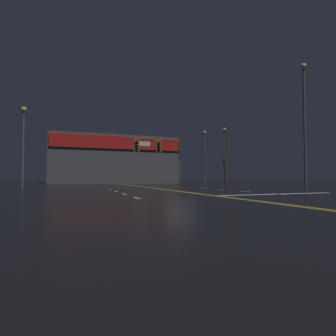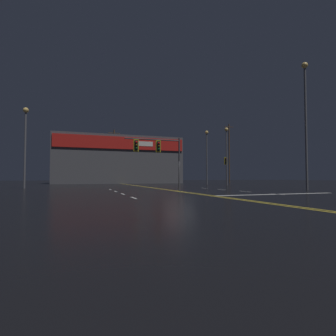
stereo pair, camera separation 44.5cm
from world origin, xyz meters
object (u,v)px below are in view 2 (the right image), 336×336
streetlight_near_left (227,148)px  streetlight_median_approach (306,110)px  traffic_signal_corner_northeast (226,165)px  streetlight_near_right (25,136)px  traffic_signal_median (156,150)px  streetlight_far_left (207,150)px

streetlight_near_left → streetlight_median_approach: bearing=-96.0°
traffic_signal_corner_northeast → streetlight_median_approach: size_ratio=0.33×
streetlight_near_right → streetlight_median_approach: 28.09m
streetlight_near_right → traffic_signal_median: bearing=-41.7°
traffic_signal_median → streetlight_near_right: bearing=138.3°
streetlight_median_approach → streetlight_far_left: size_ratio=1.36×
streetlight_median_approach → streetlight_far_left: 19.36m
streetlight_far_left → traffic_signal_median: bearing=-128.5°
traffic_signal_corner_northeast → streetlight_near_left: (2.77, 4.30, 2.85)m
traffic_signal_corner_northeast → streetlight_near_right: streetlight_near_right is taller
streetlight_near_right → streetlight_median_approach: size_ratio=0.72×
streetlight_near_right → streetlight_median_approach: (25.12, -12.45, 1.79)m
traffic_signal_median → streetlight_median_approach: (13.70, -2.27, 3.91)m
traffic_signal_corner_northeast → streetlight_far_left: size_ratio=0.44×
streetlight_near_left → streetlight_near_right: (-26.85, -3.93, -0.15)m
traffic_signal_median → streetlight_median_approach: streetlight_median_approach is taller
streetlight_near_left → traffic_signal_corner_northeast: bearing=-122.8°
traffic_signal_median → traffic_signal_corner_northeast: 16.02m
traffic_signal_corner_northeast → streetlight_near_right: bearing=179.1°
traffic_signal_corner_northeast → streetlight_near_left: 5.85m
streetlight_near_left → traffic_signal_median: bearing=-137.6°
traffic_signal_median → streetlight_near_right: (-11.42, 10.17, 2.12)m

